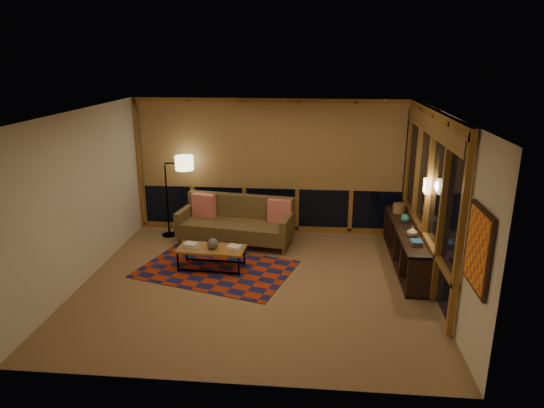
# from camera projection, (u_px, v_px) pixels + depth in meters

# --- Properties ---
(floor) EXTENTS (5.50, 5.00, 0.01)m
(floor) POSITION_uv_depth(u_px,v_px,m) (256.00, 283.00, 7.76)
(floor) COLOR #927B51
(floor) RESTS_ON ground
(ceiling) EXTENTS (5.50, 5.00, 0.01)m
(ceiling) POSITION_uv_depth(u_px,v_px,m) (254.00, 113.00, 6.96)
(ceiling) COLOR white
(ceiling) RESTS_ON walls
(walls) EXTENTS (5.51, 5.01, 2.70)m
(walls) POSITION_uv_depth(u_px,v_px,m) (255.00, 202.00, 7.36)
(walls) COLOR silver
(walls) RESTS_ON floor
(window_wall_back) EXTENTS (5.30, 0.16, 2.60)m
(window_wall_back) POSITION_uv_depth(u_px,v_px,m) (271.00, 167.00, 9.68)
(window_wall_back) COLOR #A07325
(window_wall_back) RESTS_ON walls
(window_wall_right) EXTENTS (0.16, 3.70, 2.60)m
(window_wall_right) POSITION_uv_depth(u_px,v_px,m) (427.00, 196.00, 7.70)
(window_wall_right) COLOR #A07325
(window_wall_right) RESTS_ON walls
(wall_art) EXTENTS (0.06, 0.74, 0.94)m
(wall_art) POSITION_uv_depth(u_px,v_px,m) (478.00, 249.00, 5.33)
(wall_art) COLOR red
(wall_art) RESTS_ON walls
(wall_sconce) EXTENTS (0.12, 0.18, 0.22)m
(wall_sconce) POSITION_uv_depth(u_px,v_px,m) (427.00, 186.00, 7.50)
(wall_sconce) COLOR beige
(wall_sconce) RESTS_ON walls
(sofa) EXTENTS (2.25, 1.19, 0.88)m
(sofa) POSITION_uv_depth(u_px,v_px,m) (236.00, 222.00, 9.26)
(sofa) COLOR brown
(sofa) RESTS_ON floor
(pillow_left) EXTENTS (0.49, 0.28, 0.46)m
(pillow_left) POSITION_uv_depth(u_px,v_px,m) (204.00, 205.00, 9.49)
(pillow_left) COLOR #CA0304
(pillow_left) RESTS_ON sofa
(pillow_right) EXTENTS (0.45, 0.15, 0.45)m
(pillow_right) POSITION_uv_depth(u_px,v_px,m) (279.00, 211.00, 9.18)
(pillow_right) COLOR #CA0304
(pillow_right) RESTS_ON sofa
(area_rug) EXTENTS (2.84, 2.28, 0.01)m
(area_rug) POSITION_uv_depth(u_px,v_px,m) (216.00, 269.00, 8.24)
(area_rug) COLOR maroon
(area_rug) RESTS_ON floor
(coffee_table) EXTENTS (1.17, 0.59, 0.38)m
(coffee_table) POSITION_uv_depth(u_px,v_px,m) (212.00, 258.00, 8.22)
(coffee_table) COLOR #A07325
(coffee_table) RESTS_ON floor
(book_stack_a) EXTENTS (0.28, 0.24, 0.07)m
(book_stack_a) POSITION_uv_depth(u_px,v_px,m) (191.00, 245.00, 8.20)
(book_stack_a) COLOR white
(book_stack_a) RESTS_ON coffee_table
(book_stack_b) EXTENTS (0.27, 0.24, 0.04)m
(book_stack_b) POSITION_uv_depth(u_px,v_px,m) (234.00, 247.00, 8.13)
(book_stack_b) COLOR white
(book_stack_b) RESTS_ON coffee_table
(ceramic_pot) EXTENTS (0.22, 0.22, 0.19)m
(ceramic_pot) POSITION_uv_depth(u_px,v_px,m) (213.00, 243.00, 8.11)
(ceramic_pot) COLOR black
(ceramic_pot) RESTS_ON coffee_table
(floor_lamp) EXTENTS (0.60, 0.45, 1.63)m
(floor_lamp) POSITION_uv_depth(u_px,v_px,m) (167.00, 196.00, 9.57)
(floor_lamp) COLOR black
(floor_lamp) RESTS_ON floor
(bookshelf) EXTENTS (0.40, 2.66, 0.67)m
(bookshelf) POSITION_uv_depth(u_px,v_px,m) (406.00, 245.00, 8.39)
(bookshelf) COLOR #34241C
(bookshelf) RESTS_ON floor
(basket) EXTENTS (0.28, 0.28, 0.17)m
(basket) POSITION_uv_depth(u_px,v_px,m) (399.00, 208.00, 9.05)
(basket) COLOR olive
(basket) RESTS_ON bookshelf
(teal_bowl) EXTENTS (0.17, 0.17, 0.15)m
(teal_bowl) POSITION_uv_depth(u_px,v_px,m) (405.00, 218.00, 8.52)
(teal_bowl) COLOR teal
(teal_bowl) RESTS_ON bookshelf
(vase) EXTENTS (0.20, 0.20, 0.17)m
(vase) POSITION_uv_depth(u_px,v_px,m) (412.00, 232.00, 7.85)
(vase) COLOR tan
(vase) RESTS_ON bookshelf
(shelf_book_stack) EXTENTS (0.23, 0.28, 0.07)m
(shelf_book_stack) POSITION_uv_depth(u_px,v_px,m) (416.00, 243.00, 7.53)
(shelf_book_stack) COLOR white
(shelf_book_stack) RESTS_ON bookshelf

